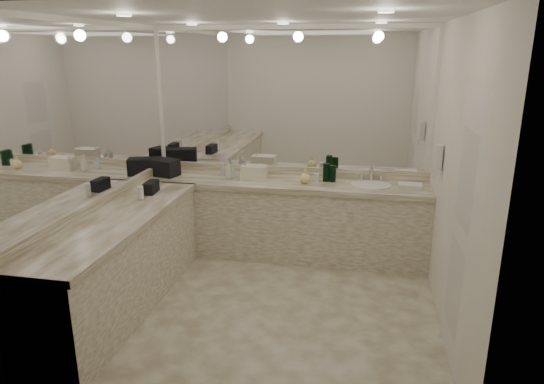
% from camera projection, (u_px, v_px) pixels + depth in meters
% --- Properties ---
extents(floor, '(3.20, 3.20, 0.00)m').
position_uv_depth(floor, '(265.00, 304.00, 4.63)').
color(floor, beige).
rests_on(floor, ground).
extents(ceiling, '(3.20, 3.20, 0.00)m').
position_uv_depth(ceiling, '(263.00, 15.00, 3.89)').
color(ceiling, white).
rests_on(ceiling, floor).
extents(wall_back, '(3.20, 0.02, 2.60)m').
position_uv_depth(wall_back, '(290.00, 141.00, 5.67)').
color(wall_back, silver).
rests_on(wall_back, floor).
extents(wall_left, '(0.02, 3.00, 2.60)m').
position_uv_depth(wall_left, '(98.00, 164.00, 4.55)').
color(wall_left, silver).
rests_on(wall_left, floor).
extents(wall_right, '(0.02, 3.00, 2.60)m').
position_uv_depth(wall_right, '(455.00, 181.00, 3.96)').
color(wall_right, silver).
rests_on(wall_right, floor).
extents(vanity_back_base, '(3.20, 0.60, 0.84)m').
position_uv_depth(vanity_back_base, '(286.00, 221.00, 5.64)').
color(vanity_back_base, silver).
rests_on(vanity_back_base, floor).
extents(vanity_back_top, '(3.20, 0.64, 0.06)m').
position_uv_depth(vanity_back_top, '(286.00, 184.00, 5.50)').
color(vanity_back_top, beige).
rests_on(vanity_back_top, vanity_back_base).
extents(vanity_left_base, '(0.60, 2.40, 0.84)m').
position_uv_depth(vanity_left_base, '(120.00, 266.00, 4.46)').
color(vanity_left_base, silver).
rests_on(vanity_left_base, floor).
extents(vanity_left_top, '(0.64, 2.42, 0.06)m').
position_uv_depth(vanity_left_top, '(116.00, 220.00, 4.33)').
color(vanity_left_top, beige).
rests_on(vanity_left_top, vanity_left_base).
extents(backsplash_back, '(3.20, 0.04, 0.10)m').
position_uv_depth(backsplash_back, '(290.00, 171.00, 5.75)').
color(backsplash_back, beige).
rests_on(backsplash_back, vanity_back_top).
extents(backsplash_left, '(0.04, 3.00, 0.10)m').
position_uv_depth(backsplash_left, '(103.00, 200.00, 4.65)').
color(backsplash_left, beige).
rests_on(backsplash_left, vanity_left_top).
extents(mirror_back, '(3.12, 0.01, 1.55)m').
position_uv_depth(mirror_back, '(291.00, 100.00, 5.52)').
color(mirror_back, white).
rests_on(mirror_back, wall_back).
extents(mirror_left, '(0.01, 2.92, 1.55)m').
position_uv_depth(mirror_left, '(93.00, 114.00, 4.41)').
color(mirror_left, white).
rests_on(mirror_left, wall_left).
extents(sink, '(0.44, 0.44, 0.03)m').
position_uv_depth(sink, '(371.00, 186.00, 5.33)').
color(sink, white).
rests_on(sink, vanity_back_top).
extents(faucet, '(0.24, 0.16, 0.14)m').
position_uv_depth(faucet, '(371.00, 174.00, 5.50)').
color(faucet, silver).
rests_on(faucet, vanity_back_top).
extents(wall_phone, '(0.06, 0.10, 0.24)m').
position_uv_depth(wall_phone, '(438.00, 157.00, 4.62)').
color(wall_phone, white).
rests_on(wall_phone, wall_right).
extents(door, '(0.02, 0.82, 2.10)m').
position_uv_depth(door, '(461.00, 232.00, 3.57)').
color(door, white).
rests_on(door, wall_right).
extents(black_toiletry_bag, '(0.38, 0.30, 0.19)m').
position_uv_depth(black_toiletry_bag, '(164.00, 167.00, 5.71)').
color(black_toiletry_bag, black).
rests_on(black_toiletry_bag, vanity_back_top).
extents(black_bag_spill, '(0.12, 0.23, 0.12)m').
position_uv_depth(black_bag_spill, '(151.00, 187.00, 5.03)').
color(black_bag_spill, black).
rests_on(black_bag_spill, vanity_left_top).
extents(cream_cosmetic_case, '(0.29, 0.19, 0.17)m').
position_uv_depth(cream_cosmetic_case, '(254.00, 172.00, 5.55)').
color(cream_cosmetic_case, beige).
rests_on(cream_cosmetic_case, vanity_back_top).
extents(hand_towel, '(0.26, 0.18, 0.04)m').
position_uv_depth(hand_towel, '(410.00, 186.00, 5.24)').
color(hand_towel, white).
rests_on(hand_towel, vanity_back_top).
extents(lotion_left, '(0.06, 0.06, 0.13)m').
position_uv_depth(lotion_left, '(141.00, 193.00, 4.80)').
color(lotion_left, white).
rests_on(lotion_left, vanity_left_top).
extents(soap_bottle_a, '(0.10, 0.10, 0.19)m').
position_uv_depth(soap_bottle_a, '(228.00, 170.00, 5.59)').
color(soap_bottle_a, silver).
rests_on(soap_bottle_a, vanity_back_top).
extents(soap_bottle_b, '(0.10, 0.10, 0.18)m').
position_uv_depth(soap_bottle_b, '(245.00, 172.00, 5.56)').
color(soap_bottle_b, silver).
rests_on(soap_bottle_b, vanity_back_top).
extents(soap_bottle_c, '(0.16, 0.16, 0.16)m').
position_uv_depth(soap_bottle_c, '(305.00, 176.00, 5.38)').
color(soap_bottle_c, '#ECD88B').
rests_on(soap_bottle_c, vanity_back_top).
extents(green_bottle_0, '(0.07, 0.07, 0.20)m').
position_uv_depth(green_bottle_0, '(326.00, 172.00, 5.49)').
color(green_bottle_0, '#124F27').
rests_on(green_bottle_0, vanity_back_top).
extents(green_bottle_1, '(0.07, 0.07, 0.21)m').
position_uv_depth(green_bottle_1, '(326.00, 172.00, 5.46)').
color(green_bottle_1, '#124F27').
rests_on(green_bottle_1, vanity_back_top).
extents(green_bottle_2, '(0.07, 0.07, 0.18)m').
position_uv_depth(green_bottle_2, '(333.00, 174.00, 5.46)').
color(green_bottle_2, '#124F27').
rests_on(green_bottle_2, vanity_back_top).
extents(green_bottle_3, '(0.06, 0.06, 0.19)m').
position_uv_depth(green_bottle_3, '(332.00, 174.00, 5.45)').
color(green_bottle_3, '#124F27').
rests_on(green_bottle_3, vanity_back_top).
extents(amenity_bottle_0, '(0.05, 0.05, 0.09)m').
position_uv_depth(amenity_bottle_0, '(227.00, 171.00, 5.75)').
color(amenity_bottle_0, white).
rests_on(amenity_bottle_0, vanity_back_top).
extents(amenity_bottle_1, '(0.05, 0.05, 0.10)m').
position_uv_depth(amenity_bottle_1, '(317.00, 178.00, 5.44)').
color(amenity_bottle_1, white).
rests_on(amenity_bottle_1, vanity_back_top).
extents(amenity_bottle_2, '(0.04, 0.04, 0.11)m').
position_uv_depth(amenity_bottle_2, '(233.00, 173.00, 5.62)').
color(amenity_bottle_2, silver).
rests_on(amenity_bottle_2, vanity_back_top).
extents(amenity_bottle_3, '(0.04, 0.04, 0.15)m').
position_uv_depth(amenity_bottle_3, '(222.00, 169.00, 5.73)').
color(amenity_bottle_3, silver).
rests_on(amenity_bottle_3, vanity_back_top).
extents(amenity_bottle_4, '(0.06, 0.06, 0.09)m').
position_uv_depth(amenity_bottle_4, '(256.00, 172.00, 5.69)').
color(amenity_bottle_4, white).
rests_on(amenity_bottle_4, vanity_back_top).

